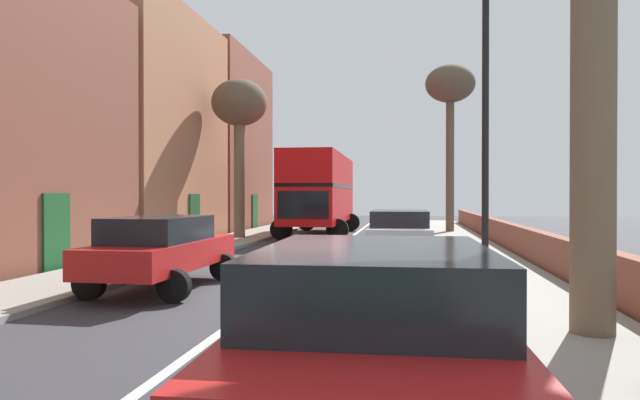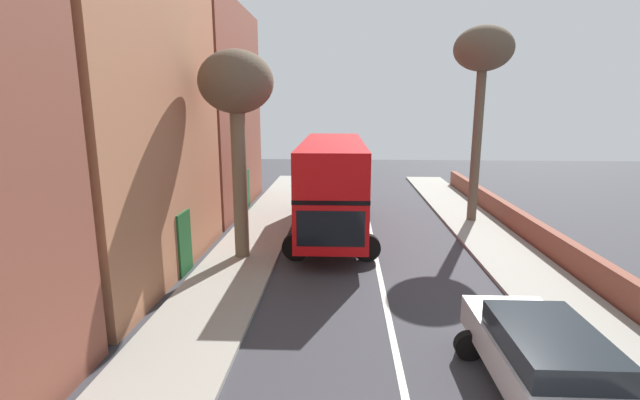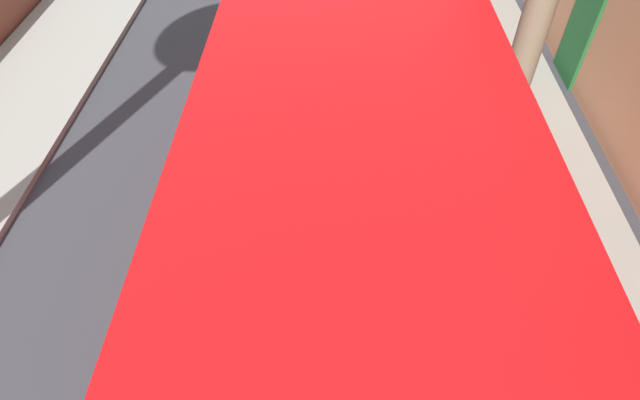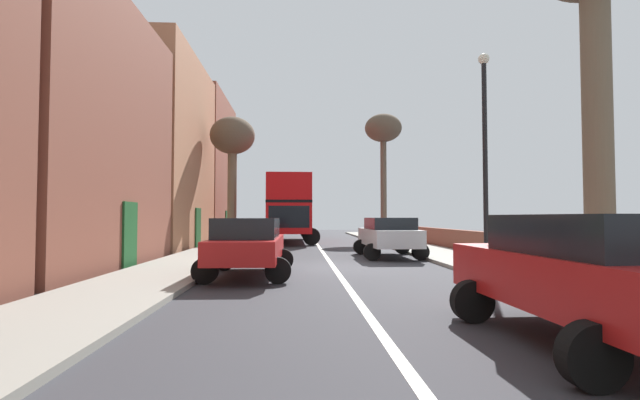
{
  "view_description": "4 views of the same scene",
  "coord_description": "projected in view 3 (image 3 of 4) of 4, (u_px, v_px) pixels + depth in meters",
  "views": [
    {
      "loc": [
        2.75,
        -13.38,
        2.04
      ],
      "look_at": [
        -0.82,
        9.02,
        1.85
      ],
      "focal_mm": 31.1,
      "sensor_mm": 36.0,
      "label": 1
    },
    {
      "loc": [
        -1.24,
        -4.21,
        5.51
      ],
      "look_at": [
        -2.01,
        10.2,
        2.43
      ],
      "focal_mm": 24.91,
      "sensor_mm": 36.0,
      "label": 2
    },
    {
      "loc": [
        -1.54,
        19.54,
        6.22
      ],
      "look_at": [
        -1.36,
        14.39,
        0.89
      ],
      "focal_mm": 29.07,
      "sensor_mm": 36.0,
      "label": 3
    },
    {
      "loc": [
        -1.16,
        -14.33,
        1.62
      ],
      "look_at": [
        -0.03,
        8.19,
        2.49
      ],
      "focal_mm": 24.89,
      "sensor_mm": 36.0,
      "label": 4
    }
  ],
  "objects": [
    {
      "name": "double_decker_bus",
      "position": [
        348.0,
        123.0,
        6.28
      ],
      "size": [
        3.66,
        10.06,
        4.06
      ],
      "color": "red",
      "rests_on": "ground"
    }
  ]
}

